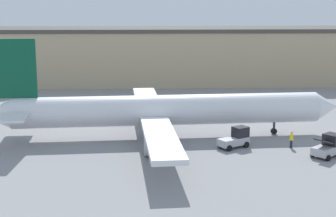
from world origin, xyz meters
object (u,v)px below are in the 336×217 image
(ground_crew_worker, at_px, (291,139))
(belt_loader_truck, at_px, (328,146))
(baggage_tug, at_px, (236,138))
(airplane, at_px, (159,111))

(ground_crew_worker, height_order, belt_loader_truck, belt_loader_truck)
(baggage_tug, height_order, belt_loader_truck, belt_loader_truck)
(airplane, relative_size, belt_loader_truck, 11.46)
(airplane, bearing_deg, ground_crew_worker, -23.53)
(ground_crew_worker, bearing_deg, baggage_tug, -19.13)
(ground_crew_worker, distance_m, belt_loader_truck, 4.24)
(ground_crew_worker, xyz_separation_m, baggage_tug, (-5.84, 0.48, 0.03))
(baggage_tug, relative_size, belt_loader_truck, 1.01)
(baggage_tug, bearing_deg, belt_loader_truck, -53.88)
(baggage_tug, bearing_deg, ground_crew_worker, -36.09)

